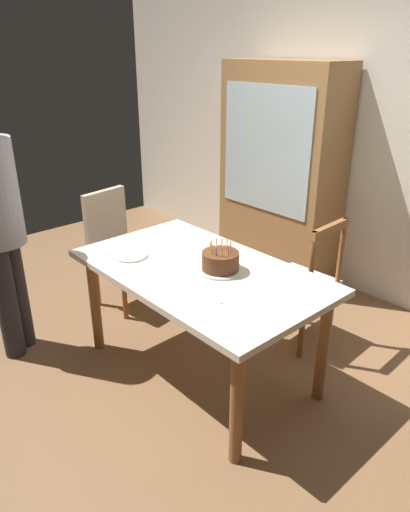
{
  "coord_description": "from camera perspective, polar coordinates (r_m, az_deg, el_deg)",
  "views": [
    {
      "loc": [
        1.97,
        -1.73,
        2.0
      ],
      "look_at": [
        0.05,
        0.0,
        0.86
      ],
      "focal_mm": 33.32,
      "sensor_mm": 36.0,
      "label": 1
    }
  ],
  "objects": [
    {
      "name": "plate_near_celebrant",
      "position": [
        3.1,
        -8.91,
        0.07
      ],
      "size": [
        0.22,
        0.22,
        0.01
      ],
      "primitive_type": "cylinder",
      "color": "silver",
      "rests_on": "dining_table"
    },
    {
      "name": "plate_far_side",
      "position": [
        3.08,
        1.29,
        0.18
      ],
      "size": [
        0.22,
        0.22,
        0.01
      ],
      "primitive_type": "cylinder",
      "color": "silver",
      "rests_on": "dining_table"
    },
    {
      "name": "chair_spindle_back",
      "position": [
        3.43,
        11.61,
        -3.31
      ],
      "size": [
        0.46,
        0.46,
        0.95
      ],
      "color": "beige",
      "rests_on": "ground"
    },
    {
      "name": "dining_table",
      "position": [
        2.94,
        -0.65,
        -3.15
      ],
      "size": [
        1.58,
        0.93,
        0.76
      ],
      "color": "beige",
      "rests_on": "ground"
    },
    {
      "name": "china_cabinet",
      "position": [
        4.34,
        9.03,
        9.67
      ],
      "size": [
        1.1,
        0.45,
        1.9
      ],
      "color": "#9E7042",
      "rests_on": "ground"
    },
    {
      "name": "back_wall",
      "position": [
        4.14,
        19.41,
        12.87
      ],
      "size": [
        6.4,
        0.1,
        2.6
      ],
      "primitive_type": "cube",
      "color": "silver",
      "rests_on": "ground"
    },
    {
      "name": "ground",
      "position": [
        3.3,
        -0.6,
        -13.48
      ],
      "size": [
        6.4,
        6.4,
        0.0
      ],
      "primitive_type": "plane",
      "color": "brown"
    },
    {
      "name": "fork_far_side",
      "position": [
        3.19,
        -0.69,
        1.0
      ],
      "size": [
        0.18,
        0.04,
        0.01
      ],
      "primitive_type": "cube",
      "rotation": [
        0.0,
        0.0,
        -0.12
      ],
      "color": "silver",
      "rests_on": "dining_table"
    },
    {
      "name": "fork_near_guest",
      "position": [
        2.57,
        0.6,
        -4.99
      ],
      "size": [
        0.18,
        0.02,
        0.01
      ],
      "primitive_type": "cube",
      "rotation": [
        0.0,
        0.0,
        0.02
      ],
      "color": "silver",
      "rests_on": "dining_table"
    },
    {
      "name": "birthday_cake",
      "position": [
        2.85,
        1.87,
        -0.71
      ],
      "size": [
        0.28,
        0.28,
        0.19
      ],
      "color": "silver",
      "rests_on": "dining_table"
    },
    {
      "name": "chair_upholstered",
      "position": [
        3.94,
        -10.62,
        1.6
      ],
      "size": [
        0.5,
        0.5,
        0.95
      ],
      "color": "tan",
      "rests_on": "ground"
    },
    {
      "name": "fork_near_celebrant",
      "position": [
        3.23,
        -10.37,
        0.91
      ],
      "size": [
        0.18,
        0.02,
        0.01
      ],
      "primitive_type": "cube",
      "rotation": [
        0.0,
        0.0,
        0.04
      ],
      "color": "silver",
      "rests_on": "dining_table"
    }
  ]
}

